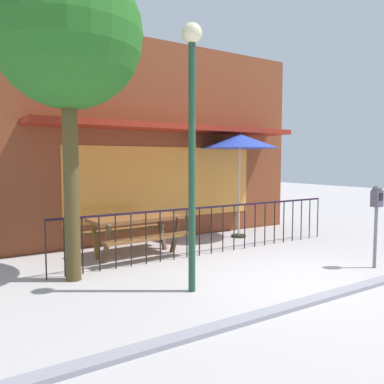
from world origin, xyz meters
TOP-DOWN VIEW (x-y plane):
  - ground at (0.00, 0.00)m, footprint 40.00×40.00m
  - pub_storefront at (0.00, 4.24)m, footprint 7.59×1.43m
  - patio_fence_front at (-0.00, 2.15)m, footprint 6.40×0.04m
  - picnic_table_left at (-1.34, 2.82)m, footprint 1.86×1.45m
  - patio_umbrella at (1.57, 3.20)m, footprint 1.89×1.89m
  - parking_meter_near at (1.82, -0.22)m, footprint 0.18×0.17m
  - street_tree at (-2.83, 1.91)m, footprint 2.26×2.26m
  - street_lamp at (-1.54, 0.46)m, footprint 0.28×0.28m
  - curb_edge at (0.00, -0.77)m, footprint 10.63×0.20m

SIDE VIEW (x-z plane):
  - ground at x=0.00m, z-range 0.00..0.00m
  - curb_edge at x=0.00m, z-range -0.06..0.06m
  - picnic_table_left at x=-1.34m, z-range 0.21..1.01m
  - patio_fence_front at x=0.00m, z-range 0.18..1.15m
  - parking_meter_near at x=1.82m, z-range 0.40..1.84m
  - patio_umbrella at x=1.57m, z-range 1.07..3.59m
  - pub_storefront at x=0.00m, z-range -0.01..4.67m
  - street_lamp at x=-1.54m, z-range 0.59..4.35m
  - street_tree at x=-2.83m, z-range 1.29..6.21m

